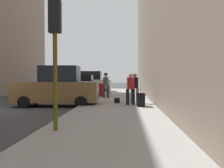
{
  "coord_description": "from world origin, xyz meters",
  "views": [
    {
      "loc": [
        6.45,
        -11.8,
        1.63
      ],
      "look_at": [
        5.48,
        5.8,
        1.14
      ],
      "focal_mm": 40.0,
      "sensor_mm": 36.0,
      "label": 1
    }
  ],
  "objects_px": {
    "parked_bronze_suv": "(57,88)",
    "parked_white_van": "(90,83)",
    "pedestrian_in_jeans": "(135,86)",
    "duffel_bag": "(117,100)",
    "pedestrian_with_beanie": "(106,84)",
    "traffic_light": "(55,36)",
    "pedestrian_in_red_jacket": "(131,87)",
    "parked_red_hatchback": "(79,87)",
    "fire_hydrant": "(91,96)",
    "rolling_suitcase": "(141,100)",
    "pedestrian_with_fedora": "(106,83)"
  },
  "relations": [
    {
      "from": "parked_bronze_suv",
      "to": "parked_white_van",
      "type": "height_order",
      "value": "same"
    },
    {
      "from": "pedestrian_in_jeans",
      "to": "duffel_bag",
      "type": "relative_size",
      "value": 3.89
    },
    {
      "from": "parked_bronze_suv",
      "to": "pedestrian_in_jeans",
      "type": "bearing_deg",
      "value": 7.54
    },
    {
      "from": "parked_white_van",
      "to": "pedestrian_with_beanie",
      "type": "relative_size",
      "value": 2.59
    },
    {
      "from": "traffic_light",
      "to": "pedestrian_in_red_jacket",
      "type": "height_order",
      "value": "traffic_light"
    },
    {
      "from": "parked_red_hatchback",
      "to": "duffel_bag",
      "type": "height_order",
      "value": "parked_red_hatchback"
    },
    {
      "from": "pedestrian_with_beanie",
      "to": "pedestrian_in_jeans",
      "type": "relative_size",
      "value": 1.04
    },
    {
      "from": "parked_bronze_suv",
      "to": "parked_red_hatchback",
      "type": "bearing_deg",
      "value": 90.0
    },
    {
      "from": "fire_hydrant",
      "to": "pedestrian_in_red_jacket",
      "type": "height_order",
      "value": "pedestrian_in_red_jacket"
    },
    {
      "from": "pedestrian_in_jeans",
      "to": "pedestrian_with_beanie",
      "type": "bearing_deg",
      "value": 118.01
    },
    {
      "from": "pedestrian_in_red_jacket",
      "to": "pedestrian_with_beanie",
      "type": "bearing_deg",
      "value": 110.42
    },
    {
      "from": "fire_hydrant",
      "to": "rolling_suitcase",
      "type": "relative_size",
      "value": 0.68
    },
    {
      "from": "traffic_light",
      "to": "pedestrian_with_beanie",
      "type": "height_order",
      "value": "traffic_light"
    },
    {
      "from": "pedestrian_with_fedora",
      "to": "pedestrian_in_jeans",
      "type": "bearing_deg",
      "value": -68.96
    },
    {
      "from": "parked_bronze_suv",
      "to": "traffic_light",
      "type": "relative_size",
      "value": 1.29
    },
    {
      "from": "parked_red_hatchback",
      "to": "rolling_suitcase",
      "type": "distance_m",
      "value": 8.75
    },
    {
      "from": "parked_red_hatchback",
      "to": "duffel_bag",
      "type": "xyz_separation_m",
      "value": [
        3.31,
        -5.69,
        -0.56
      ]
    },
    {
      "from": "traffic_light",
      "to": "pedestrian_in_jeans",
      "type": "height_order",
      "value": "traffic_light"
    },
    {
      "from": "parked_red_hatchback",
      "to": "duffel_bag",
      "type": "relative_size",
      "value": 9.65
    },
    {
      "from": "traffic_light",
      "to": "pedestrian_with_beanie",
      "type": "relative_size",
      "value": 2.03
    },
    {
      "from": "traffic_light",
      "to": "rolling_suitcase",
      "type": "bearing_deg",
      "value": 64.92
    },
    {
      "from": "parked_red_hatchback",
      "to": "pedestrian_in_red_jacket",
      "type": "distance_m",
      "value": 7.82
    },
    {
      "from": "pedestrian_in_jeans",
      "to": "parked_red_hatchback",
      "type": "bearing_deg",
      "value": 126.71
    },
    {
      "from": "pedestrian_with_beanie",
      "to": "traffic_light",
      "type": "bearing_deg",
      "value": -92.68
    },
    {
      "from": "traffic_light",
      "to": "pedestrian_in_red_jacket",
      "type": "bearing_deg",
      "value": 71.35
    },
    {
      "from": "parked_bronze_suv",
      "to": "pedestrian_in_jeans",
      "type": "height_order",
      "value": "parked_bronze_suv"
    },
    {
      "from": "pedestrian_with_fedora",
      "to": "duffel_bag",
      "type": "relative_size",
      "value": 4.04
    },
    {
      "from": "traffic_light",
      "to": "pedestrian_in_jeans",
      "type": "bearing_deg",
      "value": 71.66
    },
    {
      "from": "parked_bronze_suv",
      "to": "pedestrian_with_beanie",
      "type": "xyz_separation_m",
      "value": [
        2.37,
        4.23,
        0.1
      ]
    },
    {
      "from": "rolling_suitcase",
      "to": "parked_red_hatchback",
      "type": "bearing_deg",
      "value": 121.45
    },
    {
      "from": "parked_bronze_suv",
      "to": "pedestrian_in_red_jacket",
      "type": "relative_size",
      "value": 2.73
    },
    {
      "from": "parked_white_van",
      "to": "pedestrian_with_beanie",
      "type": "xyz_separation_m",
      "value": [
        2.37,
        -8.46,
        0.1
      ]
    },
    {
      "from": "fire_hydrant",
      "to": "parked_red_hatchback",
      "type": "bearing_deg",
      "value": 107.93
    },
    {
      "from": "traffic_light",
      "to": "pedestrian_in_jeans",
      "type": "relative_size",
      "value": 2.11
    },
    {
      "from": "rolling_suitcase",
      "to": "duffel_bag",
      "type": "relative_size",
      "value": 2.36
    },
    {
      "from": "pedestrian_in_red_jacket",
      "to": "parked_white_van",
      "type": "bearing_deg",
      "value": 107.36
    },
    {
      "from": "fire_hydrant",
      "to": "pedestrian_with_fedora",
      "type": "height_order",
      "value": "pedestrian_with_fedora"
    },
    {
      "from": "pedestrian_in_jeans",
      "to": "traffic_light",
      "type": "bearing_deg",
      "value": -108.34
    },
    {
      "from": "pedestrian_with_beanie",
      "to": "parked_red_hatchback",
      "type": "bearing_deg",
      "value": 138.06
    },
    {
      "from": "pedestrian_in_red_jacket",
      "to": "pedestrian_with_beanie",
      "type": "relative_size",
      "value": 0.96
    },
    {
      "from": "parked_red_hatchback",
      "to": "traffic_light",
      "type": "relative_size",
      "value": 1.18
    },
    {
      "from": "parked_white_van",
      "to": "pedestrian_in_jeans",
      "type": "bearing_deg",
      "value": -70.38
    },
    {
      "from": "traffic_light",
      "to": "parked_bronze_suv",
      "type": "bearing_deg",
      "value": 105.1
    },
    {
      "from": "pedestrian_in_jeans",
      "to": "rolling_suitcase",
      "type": "relative_size",
      "value": 1.64
    },
    {
      "from": "traffic_light",
      "to": "duffel_bag",
      "type": "height_order",
      "value": "traffic_light"
    },
    {
      "from": "pedestrian_with_beanie",
      "to": "pedestrian_in_jeans",
      "type": "height_order",
      "value": "pedestrian_with_beanie"
    },
    {
      "from": "fire_hydrant",
      "to": "pedestrian_in_jeans",
      "type": "height_order",
      "value": "pedestrian_in_jeans"
    },
    {
      "from": "pedestrian_with_beanie",
      "to": "rolling_suitcase",
      "type": "height_order",
      "value": "pedestrian_with_beanie"
    },
    {
      "from": "parked_bronze_suv",
      "to": "duffel_bag",
      "type": "xyz_separation_m",
      "value": [
        3.31,
        0.68,
        -0.74
      ]
    },
    {
      "from": "parked_bronze_suv",
      "to": "fire_hydrant",
      "type": "height_order",
      "value": "parked_bronze_suv"
    }
  ]
}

